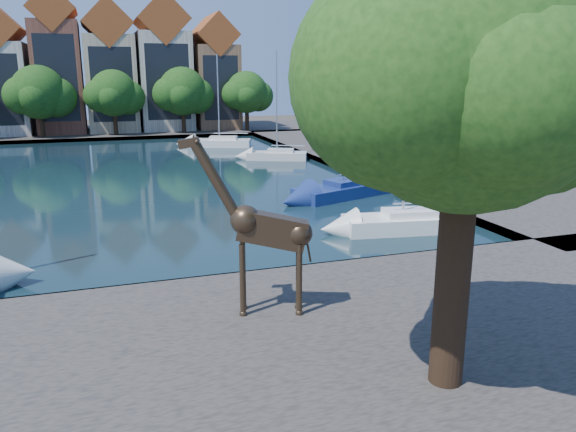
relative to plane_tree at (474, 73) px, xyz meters
name	(u,v)px	position (x,y,z in m)	size (l,w,h in m)	color
ground	(111,299)	(-7.62, 9.01, -7.67)	(160.00, 160.00, 0.00)	#38332B
water_basin	(102,178)	(-7.62, 33.01, -7.63)	(38.00, 50.00, 0.08)	black
near_quay	(118,401)	(-7.62, 2.01, -7.42)	(50.00, 14.00, 0.50)	#49433F
far_quay	(98,133)	(-7.62, 65.01, -7.42)	(60.00, 16.00, 0.50)	#49433F
right_quay	(400,159)	(17.38, 33.01, -7.42)	(14.00, 52.00, 0.50)	#49433F
plane_tree	(474,73)	(0.00, 0.00, 0.00)	(8.32, 6.40, 10.62)	#332114
townhouse_west_inner	(0,75)	(-18.12, 64.99, -0.32)	(6.43, 9.18, 15.15)	beige
townhouse_center	(58,66)	(-11.62, 64.99, 0.69)	(5.44, 9.18, 16.93)	brown
townhouse_east_inner	(110,72)	(-5.62, 64.99, 0.06)	(5.94, 9.18, 15.79)	tan
townhouse_east_mid	(163,69)	(0.88, 64.99, 0.43)	(6.43, 9.18, 16.65)	beige
townhouse_east_end	(214,77)	(7.38, 64.99, -0.56)	(5.44, 9.18, 14.43)	brown
far_tree_mid_west	(40,94)	(-13.51, 59.50, -2.38)	(7.80, 6.00, 8.00)	#332114
far_tree_mid_east	(114,95)	(-5.52, 59.50, -2.54)	(7.02, 5.40, 7.52)	#332114
far_tree_east	(183,93)	(2.49, 59.50, -2.43)	(7.54, 5.80, 7.84)	#332114
far_tree_far_east	(247,94)	(10.48, 59.50, -2.60)	(6.76, 5.20, 7.36)	#332114
giraffe_statue	(262,229)	(-3.15, 5.24, -4.51)	(3.73, 1.44, 5.41)	#3B2B1D
sailboat_right_a	(403,219)	(6.26, 13.19, -6.97)	(5.97, 2.87, 11.73)	white
sailboat_right_b	(344,187)	(6.80, 21.43, -6.98)	(7.16, 4.46, 13.66)	navy
sailboat_right_c	(277,154)	(7.38, 37.35, -7.05)	(5.57, 3.76, 9.41)	silver
sailboat_right_d	(220,141)	(4.38, 47.92, -7.02)	(6.80, 4.29, 9.39)	white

